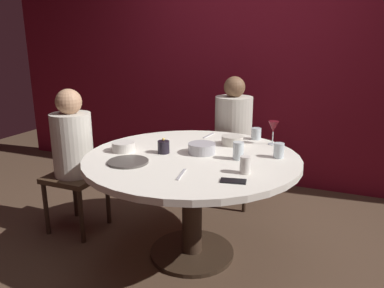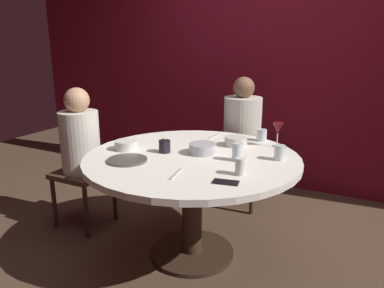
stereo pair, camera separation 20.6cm
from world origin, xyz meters
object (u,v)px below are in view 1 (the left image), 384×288
object	(u,v)px
dinner_plate	(128,162)
bowl_salad_center	(232,140)
bowl_small_white	(124,147)
cup_near_candle	(279,150)
wine_glass	(273,128)
cell_phone	(233,181)
seated_diner_back	(233,127)
cup_center_front	(238,151)
dining_table	(192,175)
bowl_serving_large	(202,148)
candle_holder	(164,147)
cup_by_left_diner	(245,165)
cup_by_right_diner	(256,134)
seated_diner_left	(73,145)

from	to	relation	value
dinner_plate	bowl_salad_center	bearing A→B (deg)	53.58
bowl_small_white	cup_near_candle	bearing A→B (deg)	14.40
wine_glass	cell_phone	xyz separation A→B (m)	(-0.06, -0.84, -0.12)
seated_diner_back	cup_center_front	distance (m)	1.00
seated_diner_back	bowl_small_white	distance (m)	1.17
cup_near_candle	cup_center_front	world-z (taller)	cup_center_front
dining_table	wine_glass	distance (m)	0.71
bowl_small_white	bowl_salad_center	bearing A→B (deg)	34.68
bowl_salad_center	bowl_small_white	bearing A→B (deg)	-145.32
dinner_plate	bowl_serving_large	distance (m)	0.51
cup_center_front	bowl_serving_large	bearing A→B (deg)	172.03
bowl_serving_large	cup_near_candle	distance (m)	0.51
candle_holder	bowl_small_white	xyz separation A→B (m)	(-0.28, -0.07, -0.01)
cup_by_left_diner	cup_center_front	xyz separation A→B (m)	(-0.11, 0.24, 0.01)
cup_by_left_diner	cup_by_right_diner	world-z (taller)	cup_by_left_diner
dining_table	seated_diner_back	size ratio (longest dim) A/B	1.22
bowl_serving_large	bowl_salad_center	distance (m)	0.32
bowl_salad_center	cup_by_left_diner	bearing A→B (deg)	-66.67
dinner_plate	bowl_small_white	world-z (taller)	bowl_small_white
seated_diner_left	cell_phone	bearing A→B (deg)	-14.35
cup_by_right_diner	dining_table	bearing A→B (deg)	-117.17
dinner_plate	cup_by_right_diner	xyz separation A→B (m)	(0.61, 0.88, 0.04)
cell_phone	dining_table	bearing A→B (deg)	37.24
seated_diner_left	seated_diner_back	bearing A→B (deg)	44.50
cup_by_right_diner	cup_center_front	world-z (taller)	cup_center_front
seated_diner_left	cup_by_right_diner	xyz separation A→B (m)	(1.30, 0.58, 0.08)
seated_diner_back	bowl_salad_center	size ratio (longest dim) A/B	7.39
bowl_salad_center	dinner_plate	bearing A→B (deg)	-126.42
candle_holder	bowl_salad_center	distance (m)	0.54
seated_diner_left	bowl_serving_large	xyz separation A→B (m)	(1.04, 0.07, 0.07)
dining_table	seated_diner_back	xyz separation A→B (m)	(0.00, 0.98, 0.12)
bowl_salad_center	cup_by_left_diner	distance (m)	0.61
seated_diner_left	cup_center_front	world-z (taller)	seated_diner_left
cup_center_front	cup_by_right_diner	bearing A→B (deg)	90.88
seated_diner_left	wine_glass	world-z (taller)	seated_diner_left
dinner_plate	bowl_small_white	distance (m)	0.27
bowl_salad_center	cup_by_left_diner	xyz separation A→B (m)	(0.24, -0.56, 0.02)
cell_phone	cup_by_left_diner	bearing A→B (deg)	-19.64
seated_diner_left	cell_phone	size ratio (longest dim) A/B	8.16
dining_table	cup_center_front	xyz separation A→B (m)	(0.31, 0.04, 0.20)
wine_glass	cup_by_left_diner	world-z (taller)	wine_glass
seated_diner_back	cup_by_left_diner	world-z (taller)	seated_diner_back
bowl_serving_large	cup_near_candle	size ratio (longest dim) A/B	1.90
cell_phone	cup_by_right_diner	xyz separation A→B (m)	(-0.09, 0.94, 0.04)
seated_diner_back	dining_table	bearing A→B (deg)	0.00
candle_holder	cup_by_left_diner	xyz separation A→B (m)	(0.62, -0.18, 0.01)
cell_phone	cup_by_right_diner	distance (m)	0.94
dinner_plate	candle_holder	bearing A→B (deg)	67.75
cup_near_candle	cup_by_left_diner	size ratio (longest dim) A/B	0.97
cell_phone	bowl_salad_center	bearing A→B (deg)	6.45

